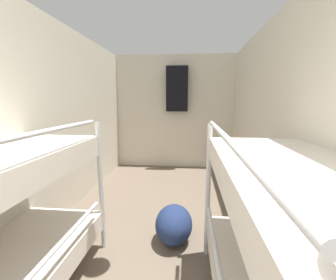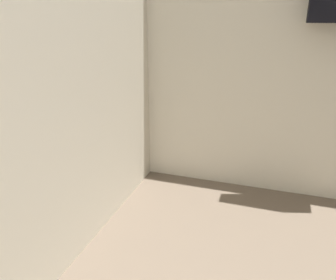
{
  "view_description": "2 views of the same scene",
  "coord_description": "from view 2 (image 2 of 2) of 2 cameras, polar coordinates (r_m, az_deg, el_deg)",
  "views": [
    {
      "loc": [
        0.33,
        0.43,
        1.43
      ],
      "look_at": [
        0.01,
        3.62,
        0.86
      ],
      "focal_mm": 24.0,
      "sensor_mm": 36.0,
      "label": 1
    },
    {
      "loc": [
        -0.3,
        2.84,
        1.25
      ],
      "look_at": [
        -0.74,
        4.19,
        0.71
      ],
      "focal_mm": 35.0,
      "sensor_mm": 36.0,
      "label": 2
    }
  ],
  "objects": [
    {
      "name": "wall_back",
      "position": [
        2.4,
        26.65,
        17.11
      ],
      "size": [
        2.59,
        0.06,
        2.36
      ],
      "color": "beige",
      "rests_on": "ground_plane"
    }
  ]
}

